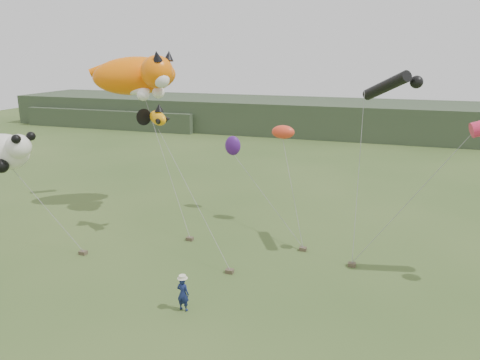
{
  "coord_description": "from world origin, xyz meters",
  "views": [
    {
      "loc": [
        6.86,
        -15.47,
        10.15
      ],
      "look_at": [
        0.74,
        3.0,
        4.78
      ],
      "focal_mm": 35.0,
      "sensor_mm": 36.0,
      "label": 1
    }
  ],
  "objects": [
    {
      "name": "festival_attendant",
      "position": [
        -0.64,
        -0.14,
        0.73
      ],
      "size": [
        0.56,
        0.39,
        1.45
      ],
      "primitive_type": "imported",
      "rotation": [
        0.0,
        0.0,
        3.06
      ],
      "color": "#151F50",
      "rests_on": "ground"
    },
    {
      "name": "fish_kite",
      "position": [
        -5.67,
        7.1,
        6.71
      ],
      "size": [
        2.55,
        1.67,
        1.23
      ],
      "color": "#FFA20C",
      "rests_on": "ground"
    },
    {
      "name": "tube_kites",
      "position": [
        10.01,
        7.06,
        7.89
      ],
      "size": [
        8.45,
        3.8,
        2.76
      ],
      "color": "black",
      "rests_on": "ground"
    },
    {
      "name": "cat_kite",
      "position": [
        -8.47,
        10.86,
        8.68
      ],
      "size": [
        6.94,
        4.89,
        2.95
      ],
      "color": "orange",
      "rests_on": "ground"
    },
    {
      "name": "misc_kites",
      "position": [
        -1.05,
        11.6,
        4.96
      ],
      "size": [
        4.77,
        2.11,
        2.31
      ],
      "color": "#EE4123",
      "rests_on": "ground"
    },
    {
      "name": "ground",
      "position": [
        0.0,
        0.0,
        0.0
      ],
      "size": [
        120.0,
        120.0,
        0.0
      ],
      "primitive_type": "plane",
      "color": "#385123",
      "rests_on": "ground"
    },
    {
      "name": "headland",
      "position": [
        -3.11,
        44.69,
        1.92
      ],
      "size": [
        90.0,
        13.0,
        4.0
      ],
      "color": "#2D3D28",
      "rests_on": "ground"
    },
    {
      "name": "panda_kite",
      "position": [
        -12.41,
        3.57,
        5.06
      ],
      "size": [
        3.37,
        2.18,
        2.1
      ],
      "color": "white",
      "rests_on": "ground"
    },
    {
      "name": "sandbag_anchors",
      "position": [
        -0.58,
        5.31,
        0.09
      ],
      "size": [
        13.72,
        4.35,
        0.19
      ],
      "color": "brown",
      "rests_on": "ground"
    }
  ]
}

